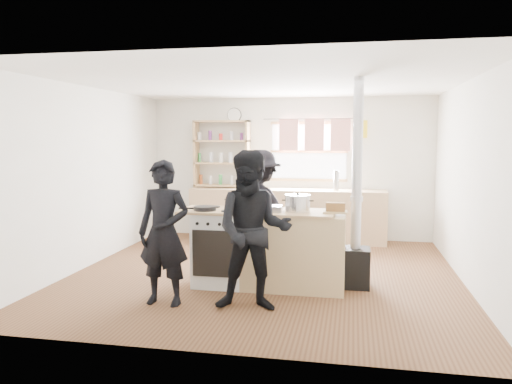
% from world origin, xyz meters
% --- Properties ---
extents(ground, '(5.00, 5.00, 0.01)m').
position_xyz_m(ground, '(0.00, 0.00, -0.01)').
color(ground, brown).
rests_on(ground, ground).
extents(back_counter, '(3.40, 0.55, 0.90)m').
position_xyz_m(back_counter, '(0.00, 2.22, 0.45)').
color(back_counter, tan).
rests_on(back_counter, ground).
extents(shelving_unit, '(1.00, 0.28, 1.20)m').
position_xyz_m(shelving_unit, '(-1.20, 2.34, 1.51)').
color(shelving_unit, tan).
rests_on(shelving_unit, back_counter).
extents(thermos, '(0.10, 0.10, 0.32)m').
position_xyz_m(thermos, '(0.85, 2.22, 1.06)').
color(thermos, silver).
rests_on(thermos, back_counter).
extents(cooking_island, '(1.97, 0.64, 0.93)m').
position_xyz_m(cooking_island, '(0.14, -0.55, 0.47)').
color(cooking_island, white).
rests_on(cooking_island, ground).
extents(skillet_greens, '(0.32, 0.32, 0.05)m').
position_xyz_m(skillet_greens, '(-0.61, -0.68, 0.96)').
color(skillet_greens, black).
rests_on(skillet_greens, cooking_island).
extents(roast_tray, '(0.33, 0.26, 0.07)m').
position_xyz_m(roast_tray, '(0.15, -0.61, 0.97)').
color(roast_tray, silver).
rests_on(roast_tray, cooking_island).
extents(stockpot_stove, '(0.22, 0.22, 0.18)m').
position_xyz_m(stockpot_stove, '(-0.30, -0.38, 1.01)').
color(stockpot_stove, silver).
rests_on(stockpot_stove, cooking_island).
extents(stockpot_counter, '(0.30, 0.30, 0.22)m').
position_xyz_m(stockpot_counter, '(0.49, -0.56, 1.03)').
color(stockpot_counter, silver).
rests_on(stockpot_counter, cooking_island).
extents(bread_board, '(0.29, 0.21, 0.12)m').
position_xyz_m(bread_board, '(0.93, -0.58, 0.98)').
color(bread_board, tan).
rests_on(bread_board, cooking_island).
extents(flue_heater, '(0.35, 0.35, 2.50)m').
position_xyz_m(flue_heater, '(1.17, -0.36, 0.66)').
color(flue_heater, black).
rests_on(flue_heater, ground).
extents(person_near_left, '(0.59, 0.40, 1.56)m').
position_xyz_m(person_near_left, '(-0.86, -1.38, 0.78)').
color(person_near_left, black).
rests_on(person_near_left, ground).
extents(person_near_right, '(0.88, 0.72, 1.67)m').
position_xyz_m(person_near_right, '(0.12, -1.37, 0.84)').
color(person_near_right, black).
rests_on(person_near_right, ground).
extents(person_far, '(1.19, 0.91, 1.63)m').
position_xyz_m(person_far, '(-0.12, 0.30, 0.82)').
color(person_far, black).
rests_on(person_far, ground).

